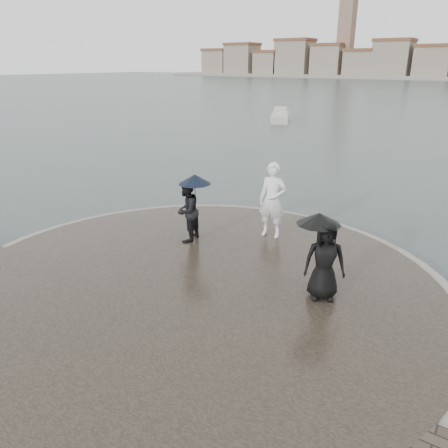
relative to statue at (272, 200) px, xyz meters
The scene contains 6 objects.
ground 7.36m from the statue, 90.85° to the right, with size 400.00×400.00×0.00m, color #2B3835.
kerb_ring 3.95m from the statue, 91.65° to the right, with size 12.50×12.50×0.32m, color gray.
quay_tip 3.94m from the statue, 91.65° to the right, with size 11.90×11.90×0.36m, color #2D261E.
statue is the anchor object (origin of this frame).
visitor_left 2.54m from the statue, 136.72° to the right, with size 1.17×1.09×2.04m.
visitor_right 3.80m from the statue, 44.19° to the right, with size 1.28×1.07×1.95m.
Camera 1 is at (6.02, -3.92, 5.38)m, focal length 35.00 mm.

